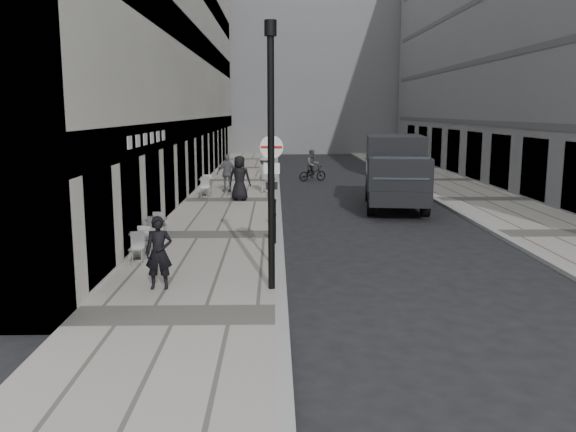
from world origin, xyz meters
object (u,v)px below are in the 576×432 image
at_px(lamppost, 271,144).
at_px(cyclist, 312,169).
at_px(panel_van, 396,168).
at_px(sign_post, 272,180).
at_px(walking_man, 159,253).

relative_size(lamppost, cyclist, 3.15).
height_order(lamppost, panel_van, lamppost).
xyz_separation_m(sign_post, cyclist, (2.21, 19.58, -1.56)).
height_order(walking_man, sign_post, sign_post).
distance_m(panel_van, cyclist, 10.08).
xyz_separation_m(lamppost, panel_van, (5.03, 12.01, -1.60)).
bearing_deg(sign_post, lamppost, -85.29).
xyz_separation_m(walking_man, sign_post, (2.43, 2.02, 1.33)).
bearing_deg(sign_post, walking_man, -135.49).
relative_size(walking_man, panel_van, 0.25).
bearing_deg(panel_van, lamppost, -105.12).
height_order(walking_man, lamppost, lamppost).
relative_size(sign_post, panel_van, 0.52).
xyz_separation_m(walking_man, cyclist, (4.63, 21.60, -0.22)).
distance_m(walking_man, cyclist, 22.10).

